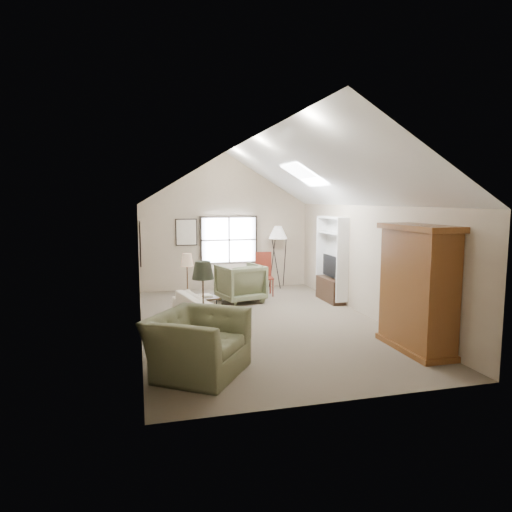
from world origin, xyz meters
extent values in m
cube|color=brown|center=(0.00, 0.00, 0.00)|extent=(5.00, 8.00, 0.01)
cube|color=tan|center=(0.00, 4.00, 1.25)|extent=(5.00, 0.01, 2.50)
cube|color=tan|center=(0.00, -4.00, 1.25)|extent=(5.00, 0.01, 2.50)
cube|color=tan|center=(-2.50, 0.00, 1.25)|extent=(0.01, 8.00, 2.50)
cube|color=tan|center=(2.50, 0.00, 1.25)|extent=(0.01, 8.00, 2.50)
cube|color=black|center=(0.10, 3.96, 1.45)|extent=(1.72, 0.08, 1.42)
cube|color=black|center=(-2.47, 0.30, 1.75)|extent=(0.68, 0.04, 0.88)
cube|color=black|center=(-1.15, 3.97, 1.70)|extent=(0.62, 0.04, 0.78)
cube|color=brown|center=(2.18, -2.40, 1.10)|extent=(0.60, 1.50, 2.20)
cube|color=white|center=(2.34, 1.60, 1.15)|extent=(0.32, 1.30, 2.10)
cube|color=#382316|center=(2.32, 1.60, 0.30)|extent=(0.34, 1.18, 0.60)
cube|color=black|center=(2.32, 1.60, 0.92)|extent=(0.05, 0.90, 0.55)
imported|color=#F1E3D0|center=(-1.14, -0.07, 0.34)|extent=(1.33, 2.43, 0.67)
imported|color=#5E6446|center=(-1.68, -2.54, 0.46)|extent=(1.83, 1.87, 0.92)
imported|color=#69704E|center=(0.03, 2.10, 0.49)|extent=(1.29, 1.31, 0.98)
cube|color=#332415|center=(-1.20, 0.86, 0.21)|extent=(0.92, 0.63, 0.43)
imported|color=#3C2518|center=(-1.20, 0.86, 0.45)|extent=(0.24, 0.24, 0.05)
cylinder|color=#3D2619|center=(-1.04, -1.67, 0.29)|extent=(0.68, 0.68, 0.58)
cube|color=maroon|center=(0.84, 2.70, 0.59)|extent=(0.51, 0.51, 1.19)
camera|label=1|loc=(-2.51, -9.24, 2.64)|focal=32.00mm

